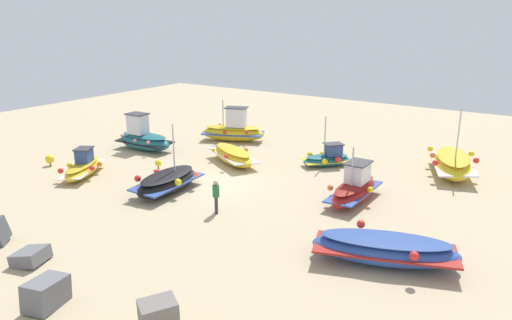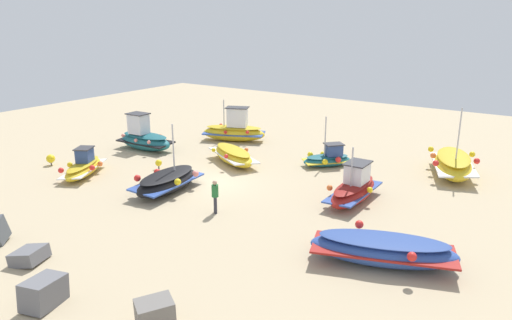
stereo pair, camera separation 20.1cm
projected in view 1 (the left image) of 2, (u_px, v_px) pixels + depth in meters
The scene contains 14 objects.
ground_plane at pixel (214, 183), 26.58m from camera, with size 59.56×59.56×0.00m, color tan.
fishing_boat_0 at pixel (385, 249), 17.92m from camera, with size 5.78×3.71×1.17m.
fishing_boat_1 at pixel (83, 167), 27.74m from camera, with size 3.12×4.08×1.62m.
fishing_boat_2 at pixel (328, 158), 29.59m from camera, with size 2.91×3.04×3.14m.
fishing_boat_3 at pixel (452, 164), 27.89m from camera, with size 3.68×5.51×4.18m.
fishing_boat_4 at pixel (233, 155), 30.05m from camera, with size 4.68×3.64×1.06m.
fishing_boat_5 at pixel (354, 189), 23.89m from camera, with size 1.96×4.36×2.91m.
fishing_boat_6 at pixel (143, 139), 33.04m from camera, with size 4.33×2.04×2.55m.
fishing_boat_7 at pixel (168, 182), 25.19m from camera, with size 2.40×4.50×3.54m.
fishing_boat_8 at pixel (234, 130), 35.36m from camera, with size 4.88×3.28×3.08m.
person_walking at pixel (216, 194), 22.33m from camera, with size 0.32×0.32×1.61m.
breakwater_rocks at pixel (25, 260), 17.44m from camera, with size 25.65×2.94×1.29m.
mooring_buoy_0 at pixel (158, 163), 28.91m from camera, with size 0.40×0.40×0.59m.
mooring_buoy_1 at pixel (50, 159), 29.62m from camera, with size 0.53×0.53×0.68m.
Camera 1 is at (-15.91, 19.54, 8.88)m, focal length 33.81 mm.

